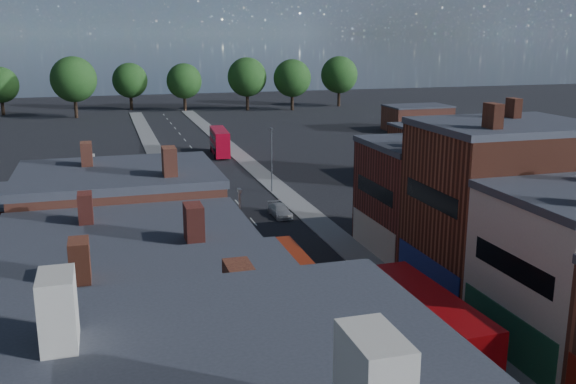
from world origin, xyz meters
TOP-DOWN VIEW (x-y plane):
  - pavement_west at (-6.50, 50.00)m, footprint 3.00×200.00m
  - pavement_east at (6.50, 50.00)m, footprint 3.00×200.00m
  - lamp_post_2 at (-5.20, 30.00)m, footprint 0.25×0.70m
  - lamp_post_3 at (5.20, 60.00)m, footprint 0.25×0.70m
  - bus_0 at (-2.78, 23.92)m, footprint 2.69×10.29m
  - bus_1 at (2.92, 15.25)m, footprint 3.08×11.02m
  - bus_2 at (3.50, 86.68)m, footprint 3.02×10.04m
  - car_1 at (2.04, 14.84)m, footprint 1.47×3.90m
  - car_2 at (-2.88, 40.98)m, footprint 2.68×4.83m
  - car_3 at (3.26, 49.21)m, footprint 2.00×4.57m
  - ped_3 at (7.70, 18.26)m, footprint 0.53×0.95m

SIDE VIEW (x-z plane):
  - pavement_west at x=-6.50m, z-range 0.00..0.12m
  - pavement_east at x=6.50m, z-range 0.00..0.12m
  - car_1 at x=2.04m, z-range 0.00..1.27m
  - car_2 at x=-2.88m, z-range 0.00..1.28m
  - car_3 at x=3.26m, z-range 0.00..1.31m
  - ped_3 at x=7.70m, z-range 0.12..1.66m
  - bus_2 at x=3.50m, z-range 0.17..4.45m
  - bus_0 at x=-2.78m, z-range 0.18..4.61m
  - bus_1 at x=2.92m, z-range 0.19..4.91m
  - lamp_post_2 at x=-5.20m, z-range 0.64..8.77m
  - lamp_post_3 at x=5.20m, z-range 0.64..8.77m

